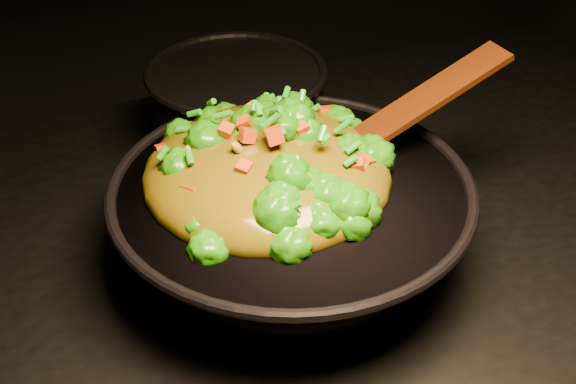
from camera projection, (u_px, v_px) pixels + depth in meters
name	position (u px, v px, depth m)	size (l,w,h in m)	color
wok	(291.00, 225.00, 0.83)	(0.39, 0.39, 0.11)	black
stir_fry	(266.00, 141.00, 0.78)	(0.28, 0.28, 0.10)	#247608
spatula	(401.00, 115.00, 0.83)	(0.29, 0.04, 0.01)	#380F03
back_pot	(238.00, 111.00, 1.01)	(0.24, 0.24, 0.14)	black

